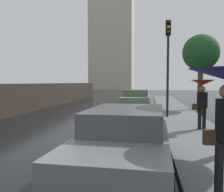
{
  "coord_description": "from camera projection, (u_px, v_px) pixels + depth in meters",
  "views": [
    {
      "loc": [
        3.43,
        -3.12,
        1.93
      ],
      "look_at": [
        1.6,
        8.99,
        1.25
      ],
      "focal_mm": 39.7,
      "sensor_mm": 36.0,
      "label": 1
    }
  ],
  "objects": [
    {
      "name": "street_tree_mid",
      "position": [
        201.0,
        53.0,
        16.62
      ],
      "size": [
        2.44,
        2.44,
        5.15
      ],
      "color": "#4C3823",
      "rests_on": "ground"
    },
    {
      "name": "traffic_light",
      "position": [
        168.0,
        51.0,
        12.65
      ],
      "size": [
        0.26,
        0.39,
        4.94
      ],
      "color": "black",
      "rests_on": "sidewalk_strip"
    },
    {
      "name": "pedestrian_with_umbrella_far",
      "position": [
        202.0,
        92.0,
        9.44
      ],
      "size": [
        0.91,
        0.91,
        1.89
      ],
      "rotation": [
        0.0,
        0.0,
        3.35
      ],
      "color": "black",
      "rests_on": "sidewalk_strip"
    },
    {
      "name": "car_grey_mid_road",
      "position": [
        126.0,
        141.0,
        4.94
      ],
      "size": [
        1.85,
        4.51,
        1.41
      ],
      "rotation": [
        0.0,
        0.0,
        -0.04
      ],
      "color": "slate",
      "rests_on": "ground"
    },
    {
      "name": "distant_tower",
      "position": [
        112.0,
        30.0,
        62.81
      ],
      "size": [
        11.06,
        6.93,
        35.28
      ],
      "color": "beige",
      "rests_on": "ground"
    },
    {
      "name": "car_green_near_kerb",
      "position": [
        136.0,
        100.0,
        16.89
      ],
      "size": [
        1.91,
        4.49,
        1.43
      ],
      "rotation": [
        0.0,
        0.0,
        -0.01
      ],
      "color": "slate",
      "rests_on": "ground"
    }
  ]
}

